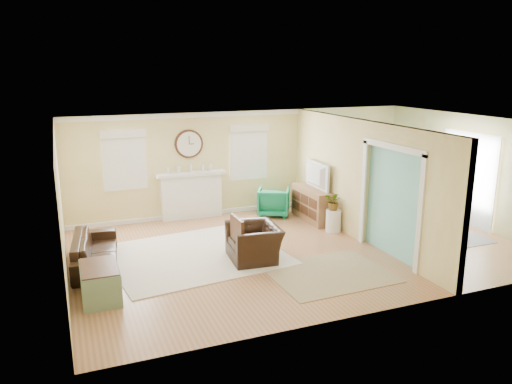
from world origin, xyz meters
The scene contains 29 objects.
floor centered at (0.00, 0.00, 0.00)m, with size 9.00×9.00×0.00m, color #98623E.
wall_back centered at (0.00, 3.00, 1.30)m, with size 9.00×0.02×2.60m, color tan.
wall_front centered at (0.00, -3.00, 1.30)m, with size 9.00×0.02×2.60m, color tan.
wall_left centered at (-4.50, 0.00, 1.30)m, with size 0.02×6.00×2.60m, color tan.
wall_right centered at (4.50, 0.00, 1.30)m, with size 0.02×6.00×2.60m, color tan.
ceiling centered at (0.00, 0.00, 2.60)m, with size 9.00×6.00×0.02m, color white.
partition centered at (1.51, 0.28, 1.36)m, with size 0.17×6.00×2.60m.
fireplace centered at (-1.50, 2.88, 0.60)m, with size 1.70×0.30×1.17m.
wall_clock centered at (-1.50, 2.97, 1.85)m, with size 0.70×0.07×0.70m.
window_left centered at (-3.05, 2.95, 1.66)m, with size 1.05×0.13×1.42m.
window_right centered at (0.05, 2.95, 1.66)m, with size 1.05×0.13×1.42m.
french_doors centered at (4.45, 0.00, 1.10)m, with size 0.06×1.70×2.20m.
pendant centered at (3.00, 0.00, 2.20)m, with size 0.30×0.30×0.55m.
rug_cream centered at (-2.10, 0.35, 0.01)m, with size 3.30×2.86×0.02m, color silver.
rug_jute centered at (-0.06, -1.44, 0.01)m, with size 2.12×1.73×0.01m, color tan.
rug_grey centered at (2.98, 0.10, 0.01)m, with size 2.31×2.89×0.01m, color slate.
sofa centered at (-3.97, 0.54, 0.29)m, with size 2.00×0.78×0.58m, color black.
eames_chair centered at (-1.07, -0.28, 0.35)m, with size 1.06×0.93×0.69m, color black.
green_chair centered at (0.49, 2.33, 0.36)m, with size 0.76×0.79×0.71m, color #038142.
trunk centered at (-4.01, -0.95, 0.28)m, with size 0.60×0.97×0.56m.
credenza centered at (1.23, 1.62, 0.40)m, with size 0.49×1.44×0.80m.
tv centered at (1.21, 1.62, 1.12)m, with size 1.12×0.15×0.64m, color black.
garden_stool centered at (1.24, 0.65, 0.25)m, with size 0.34×0.34×0.51m, color white.
potted_plant centered at (1.24, 0.65, 0.72)m, with size 0.38×0.33×0.43m, color #337F33.
dining_table centered at (2.98, 0.10, 0.32)m, with size 1.81×1.01×0.64m, color #4A2B1C.
dining_chair_n centered at (2.98, 1.11, 0.54)m, with size 0.46×0.46×0.91m.
dining_chair_s centered at (2.93, -0.98, 0.60)m, with size 0.56×0.56×1.02m.
dining_chair_w centered at (2.33, 0.03, 0.51)m, with size 0.47×0.47×0.87m.
dining_chair_e centered at (3.62, 0.12, 0.58)m, with size 0.51×0.51×0.99m.
Camera 1 is at (-4.41, -8.82, 3.66)m, focal length 35.00 mm.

